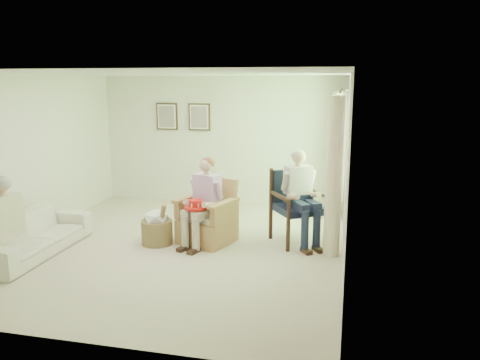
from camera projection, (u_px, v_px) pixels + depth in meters
The scene contains 19 objects.
floor at pixel (176, 247), 7.19m from camera, with size 5.50×5.50×0.00m, color beige.
back_wall at pixel (221, 141), 9.54m from camera, with size 5.00×0.04×2.60m, color silver.
front_wall at pixel (68, 214), 4.29m from camera, with size 5.00×0.04×2.60m, color silver.
left_wall at pixel (26, 158), 7.45m from camera, with size 0.04×5.50×2.60m, color silver.
right_wall at pixel (347, 170), 6.38m from camera, with size 0.04×5.50×2.60m, color silver.
ceiling at pixel (171, 74), 6.65m from camera, with size 5.00×5.50×0.02m, color white.
window at pixel (345, 139), 7.48m from camera, with size 0.13×2.50×1.63m.
curtain_left at pixel (334, 177), 6.66m from camera, with size 0.34×0.34×2.30m, color beige.
curtain_right at pixel (337, 156), 8.53m from camera, with size 0.34×0.34×2.30m, color beige.
framed_print_left at pixel (167, 116), 9.65m from camera, with size 0.45×0.05×0.55m.
framed_print_right at pixel (199, 117), 9.50m from camera, with size 0.45×0.05×0.55m.
wicker_armchair at pixel (208, 222), 7.37m from camera, with size 0.77×0.77×0.99m.
wood_armchair at pixel (299, 203), 7.37m from camera, with size 0.73×0.68×1.12m.
sofa at pixel (32, 235), 6.84m from camera, with size 0.78×1.99×0.58m, color white.
person_wicker at pixel (205, 196), 7.15m from camera, with size 0.40×0.62×1.33m.
person_dark at pixel (299, 190), 7.14m from camera, with size 0.40×0.62×1.45m.
person_sofa at pixel (1, 219), 6.20m from camera, with size 0.42×0.62×1.25m.
red_hat at pixel (196, 205), 7.00m from camera, with size 0.33×0.33×0.14m.
hatbox at pixel (157, 227), 7.27m from camera, with size 0.62×0.62×0.71m.
Camera 1 is at (2.45, -6.44, 2.49)m, focal length 35.00 mm.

